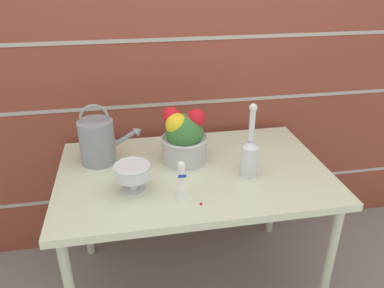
% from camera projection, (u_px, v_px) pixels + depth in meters
% --- Properties ---
extents(ground_plane, '(12.00, 12.00, 0.00)m').
position_uv_depth(ground_plane, '(193.00, 281.00, 2.15)').
color(ground_plane, gray).
extents(brick_wall, '(3.60, 0.08, 2.20)m').
position_uv_depth(brick_wall, '(177.00, 71.00, 2.09)').
color(brick_wall, brown).
rests_on(brick_wall, ground_plane).
extents(patio_table, '(1.30, 0.82, 0.74)m').
position_uv_depth(patio_table, '(193.00, 181.00, 1.85)').
color(patio_table, beige).
rests_on(patio_table, ground_plane).
extents(watering_can, '(0.32, 0.17, 0.31)m').
position_uv_depth(watering_can, '(98.00, 141.00, 1.84)').
color(watering_can, gray).
rests_on(watering_can, patio_table).
extents(crystal_pedestal_bowl, '(0.16, 0.16, 0.13)m').
position_uv_depth(crystal_pedestal_bowl, '(133.00, 173.00, 1.61)').
color(crystal_pedestal_bowl, silver).
rests_on(crystal_pedestal_bowl, patio_table).
extents(flower_planter, '(0.24, 0.24, 0.28)m').
position_uv_depth(flower_planter, '(184.00, 137.00, 1.85)').
color(flower_planter, '#BCBCC1').
rests_on(flower_planter, patio_table).
extents(glass_decanter, '(0.08, 0.08, 0.36)m').
position_uv_depth(glass_decanter, '(250.00, 154.00, 1.73)').
color(glass_decanter, silver).
rests_on(glass_decanter, patio_table).
extents(figurine_vase, '(0.06, 0.06, 0.18)m').
position_uv_depth(figurine_vase, '(182.00, 183.00, 1.58)').
color(figurine_vase, white).
rests_on(figurine_vase, patio_table).
extents(fallen_petal, '(0.01, 0.01, 0.01)m').
position_uv_depth(fallen_petal, '(201.00, 204.00, 1.56)').
color(fallen_petal, red).
rests_on(fallen_petal, patio_table).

